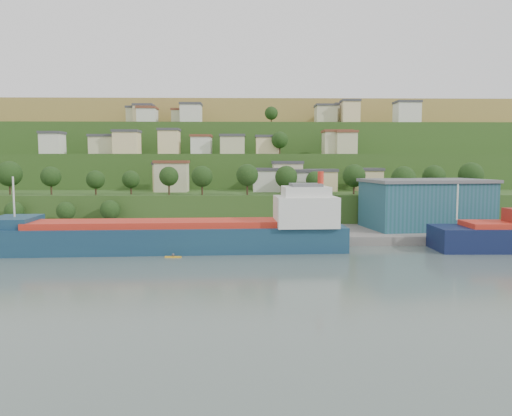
{
  "coord_description": "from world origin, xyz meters",
  "views": [
    {
      "loc": [
        1.7,
        -97.82,
        19.23
      ],
      "look_at": [
        4.0,
        15.0,
        8.83
      ],
      "focal_mm": 35.0,
      "sensor_mm": 36.0,
      "label": 1
    }
  ],
  "objects_px": {
    "caravan": "(4,232)",
    "kayak_orange": "(122,255)",
    "warehouse": "(425,204)",
    "cargo_ship_near": "(183,237)"
  },
  "relations": [
    {
      "from": "caravan",
      "to": "kayak_orange",
      "type": "height_order",
      "value": "caravan"
    },
    {
      "from": "warehouse",
      "to": "caravan",
      "type": "distance_m",
      "value": 105.34
    },
    {
      "from": "warehouse",
      "to": "caravan",
      "type": "xyz_separation_m",
      "value": [
        -104.73,
        -9.57,
        -5.87
      ]
    },
    {
      "from": "kayak_orange",
      "to": "cargo_ship_near",
      "type": "bearing_deg",
      "value": 27.93
    },
    {
      "from": "cargo_ship_near",
      "to": "caravan",
      "type": "xyz_separation_m",
      "value": [
        -44.08,
        12.08,
        -0.53
      ]
    },
    {
      "from": "cargo_ship_near",
      "to": "caravan",
      "type": "height_order",
      "value": "cargo_ship_near"
    },
    {
      "from": "warehouse",
      "to": "kayak_orange",
      "type": "height_order",
      "value": "warehouse"
    },
    {
      "from": "cargo_ship_near",
      "to": "warehouse",
      "type": "distance_m",
      "value": 64.63
    },
    {
      "from": "warehouse",
      "to": "caravan",
      "type": "height_order",
      "value": "warehouse"
    },
    {
      "from": "cargo_ship_near",
      "to": "kayak_orange",
      "type": "bearing_deg",
      "value": -155.45
    }
  ]
}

